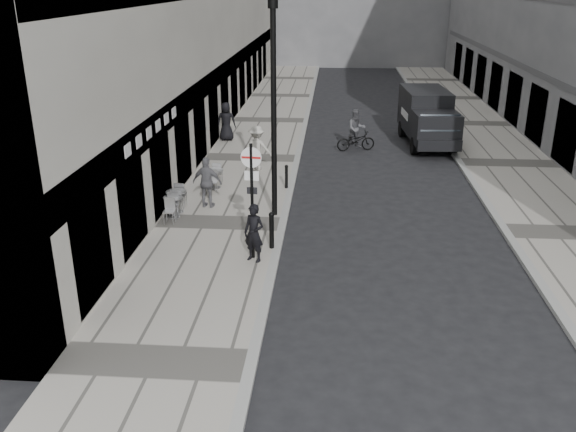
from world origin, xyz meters
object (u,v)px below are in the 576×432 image
sign_post (252,186)px  panel_van (427,115)px  walking_man (254,233)px  cyclist (356,135)px  lamppost (274,99)px

sign_post → panel_van: (6.56, 13.58, -0.82)m
walking_man → panel_van: panel_van is taller
panel_van → cyclist: bearing=-160.5°
sign_post → cyclist: bearing=79.8°
walking_man → sign_post: size_ratio=0.50×
sign_post → panel_van: bearing=68.7°
lamppost → cyclist: bearing=71.6°
sign_post → lamppost: bearing=89.9°
walking_man → panel_van: bearing=89.7°
lamppost → cyclist: lamppost is taller
sign_post → cyclist: sign_post is taller
walking_man → lamppost: 4.68m
walking_man → cyclist: bearing=100.8°
sign_post → lamppost: 3.81m
lamppost → panel_van: 12.24m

